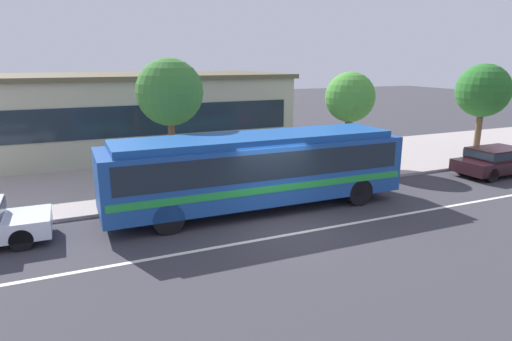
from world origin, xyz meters
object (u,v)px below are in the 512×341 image
(pedestrian_waiting_near_sign, at_px, (336,153))
(street_tree_far_end, at_px, (483,91))
(bus_stop_sign, at_px, (345,144))
(street_tree_mid_block, at_px, (350,98))
(street_tree_near_stop, at_px, (170,93))
(sedan_far_ahead, at_px, (497,160))
(pedestrian_walking_along_curb, at_px, (338,152))
(transit_bus, at_px, (257,166))

(pedestrian_waiting_near_sign, relative_size, street_tree_far_end, 0.35)
(bus_stop_sign, bearing_deg, street_tree_far_end, 9.70)
(bus_stop_sign, xyz_separation_m, street_tree_mid_block, (1.83, 2.34, 1.73))
(street_tree_near_stop, relative_size, street_tree_far_end, 1.06)
(sedan_far_ahead, distance_m, street_tree_near_stop, 15.08)
(street_tree_far_end, bearing_deg, sedan_far_ahead, -129.74)
(street_tree_mid_block, xyz_separation_m, street_tree_far_end, (8.35, -0.60, 0.15))
(sedan_far_ahead, relative_size, bus_stop_sign, 1.78)
(sedan_far_ahead, distance_m, street_tree_far_end, 5.58)
(pedestrian_waiting_near_sign, bearing_deg, street_tree_mid_block, 42.06)
(pedestrian_walking_along_curb, bearing_deg, transit_bus, -152.58)
(sedan_far_ahead, bearing_deg, street_tree_far_end, 50.26)
(pedestrian_walking_along_curb, relative_size, bus_stop_sign, 0.71)
(street_tree_far_end, bearing_deg, pedestrian_waiting_near_sign, -174.20)
(pedestrian_waiting_near_sign, bearing_deg, sedan_far_ahead, -20.60)
(pedestrian_walking_along_curb, relative_size, street_tree_near_stop, 0.33)
(sedan_far_ahead, distance_m, pedestrian_walking_along_curb, 7.43)
(bus_stop_sign, relative_size, street_tree_far_end, 0.49)
(transit_bus, relative_size, bus_stop_sign, 4.46)
(transit_bus, height_order, pedestrian_waiting_near_sign, transit_bus)
(bus_stop_sign, distance_m, street_tree_mid_block, 3.44)
(transit_bus, distance_m, pedestrian_waiting_near_sign, 5.65)
(sedan_far_ahead, distance_m, street_tree_mid_block, 7.32)
(sedan_far_ahead, relative_size, street_tree_far_end, 0.87)
(pedestrian_walking_along_curb, bearing_deg, street_tree_mid_block, 42.53)
(bus_stop_sign, bearing_deg, street_tree_near_stop, 164.56)
(street_tree_near_stop, bearing_deg, sedan_far_ahead, -15.42)
(sedan_far_ahead, relative_size, street_tree_mid_block, 0.94)
(transit_bus, distance_m, bus_stop_sign, 5.33)
(street_tree_mid_block, relative_size, street_tree_far_end, 0.93)
(sedan_far_ahead, relative_size, pedestrian_waiting_near_sign, 2.51)
(transit_bus, height_order, street_tree_near_stop, street_tree_near_stop)
(pedestrian_waiting_near_sign, xyz_separation_m, pedestrian_walking_along_curb, (0.25, 0.21, 0.01))
(bus_stop_sign, bearing_deg, pedestrian_waiting_near_sign, 88.76)
(transit_bus, height_order, sedan_far_ahead, transit_bus)
(street_tree_near_stop, bearing_deg, street_tree_far_end, -0.73)
(pedestrian_waiting_near_sign, relative_size, pedestrian_walking_along_curb, 1.00)
(transit_bus, height_order, bus_stop_sign, transit_bus)
(pedestrian_waiting_near_sign, distance_m, street_tree_near_stop, 7.76)
(transit_bus, xyz_separation_m, street_tree_mid_block, (6.84, 4.17, 1.83))
(pedestrian_walking_along_curb, height_order, street_tree_mid_block, street_tree_mid_block)
(pedestrian_walking_along_curb, relative_size, street_tree_mid_block, 0.38)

